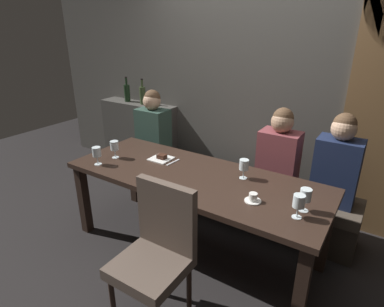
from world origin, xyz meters
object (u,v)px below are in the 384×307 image
at_px(chair_near_side, 157,248).
at_px(wine_bottle_pale_label, 143,95).
at_px(wine_glass_end_left, 244,165).
at_px(fork_on_table, 173,162).
at_px(wine_glass_end_right, 306,196).
at_px(espresso_cup, 253,198).
at_px(dining_table, 194,184).
at_px(wine_glass_far_right, 299,202).
at_px(diner_far_end, 338,162).
at_px(banquette_bench, 230,194).
at_px(diner_redhead, 153,126).
at_px(wine_glass_near_right, 97,153).
at_px(wine_bottle_dark_red, 127,92).
at_px(dessert_plate, 161,158).
at_px(wine_glass_center_back, 114,146).
at_px(diner_bearded, 279,151).

height_order(chair_near_side, wine_bottle_pale_label, wine_bottle_pale_label).
bearing_deg(wine_glass_end_left, wine_bottle_pale_label, 154.67).
relative_size(wine_bottle_pale_label, fork_on_table, 1.92).
bearing_deg(wine_glass_end_right, espresso_cup, -167.86).
height_order(dining_table, wine_glass_far_right, wine_glass_far_right).
relative_size(diner_far_end, wine_glass_end_left, 4.87).
height_order(dining_table, diner_far_end, diner_far_end).
xyz_separation_m(banquette_bench, diner_redhead, (-1.00, -0.02, 0.59)).
bearing_deg(diner_redhead, wine_glass_far_right, -23.98).
height_order(dining_table, wine_bottle_pale_label, wine_bottle_pale_label).
bearing_deg(espresso_cup, chair_near_side, -123.97).
height_order(chair_near_side, wine_glass_near_right, chair_near_side).
bearing_deg(dining_table, diner_far_end, 36.50).
relative_size(dining_table, diner_redhead, 2.81).
xyz_separation_m(banquette_bench, wine_bottle_pale_label, (-1.44, 0.33, 0.84)).
height_order(wine_bottle_dark_red, wine_glass_end_right, wine_bottle_dark_red).
bearing_deg(espresso_cup, wine_glass_near_right, -173.60).
bearing_deg(espresso_cup, banquette_bench, 124.94).
distance_m(wine_glass_end_right, espresso_cup, 0.35).
relative_size(chair_near_side, wine_bottle_dark_red, 3.01).
bearing_deg(dessert_plate, fork_on_table, -1.30).
xyz_separation_m(chair_near_side, diner_far_end, (0.80, 1.44, 0.27)).
relative_size(diner_redhead, dessert_plate, 4.13).
xyz_separation_m(wine_bottle_dark_red, espresso_cup, (2.30, -1.16, -0.30)).
distance_m(dining_table, dessert_plate, 0.46).
height_order(diner_redhead, wine_glass_near_right, diner_redhead).
relative_size(diner_far_end, wine_glass_far_right, 4.87).
bearing_deg(diner_redhead, wine_glass_center_back, -76.86).
height_order(diner_bearded, dessert_plate, diner_bearded).
xyz_separation_m(dining_table, wine_bottle_dark_red, (-1.72, 1.03, 0.42)).
distance_m(diner_far_end, wine_glass_end_left, 0.82).
bearing_deg(diner_far_end, espresso_cup, -115.00).
bearing_deg(wine_bottle_dark_red, banquette_bench, -10.99).
relative_size(diner_redhead, wine_bottle_pale_label, 2.41).
bearing_deg(wine_glass_center_back, wine_bottle_pale_label, 119.11).
bearing_deg(diner_bearded, banquette_bench, -178.42).
height_order(banquette_bench, espresso_cup, espresso_cup).
bearing_deg(wine_glass_near_right, wine_bottle_dark_red, 123.77).
bearing_deg(wine_glass_end_right, dining_table, 176.42).
relative_size(dining_table, diner_far_end, 2.75).
distance_m(diner_bearded, espresso_cup, 0.85).
height_order(wine_glass_near_right, dessert_plate, wine_glass_near_right).
distance_m(diner_far_end, wine_glass_near_right, 2.08).
height_order(diner_bearded, wine_glass_end_left, diner_bearded).
height_order(diner_far_end, wine_glass_center_back, diner_far_end).
bearing_deg(banquette_bench, diner_far_end, 1.31).
relative_size(diner_redhead, wine_glass_far_right, 4.78).
xyz_separation_m(chair_near_side, diner_redhead, (-1.18, 1.40, 0.26)).
height_order(wine_bottle_dark_red, espresso_cup, wine_bottle_dark_red).
xyz_separation_m(wine_glass_center_back, dessert_plate, (0.39, 0.20, -0.10)).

